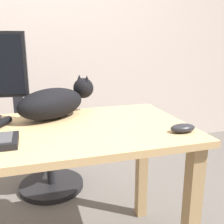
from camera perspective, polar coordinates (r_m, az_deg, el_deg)
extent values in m
cube|color=beige|center=(2.65, -19.14, 18.54)|extent=(6.00, 0.04, 2.60)
cube|color=tan|center=(1.18, -18.88, -4.81)|extent=(1.47, 0.66, 0.03)
cube|color=tan|center=(1.28, 16.70, -21.32)|extent=(0.06, 0.06, 0.70)
cube|color=tan|center=(1.69, 6.46, -11.42)|extent=(0.06, 0.06, 0.70)
cylinder|color=black|center=(2.17, -12.91, -15.13)|extent=(0.48, 0.48, 0.04)
cylinder|color=black|center=(2.08, -13.24, -10.06)|extent=(0.06, 0.06, 0.46)
cylinder|color=black|center=(1.98, -13.69, -3.18)|extent=(0.44, 0.44, 0.06)
cube|color=black|center=(1.92, -19.65, 2.88)|extent=(0.08, 0.35, 0.40)
ellipsoid|color=black|center=(1.32, -12.96, 1.77)|extent=(0.40, 0.34, 0.15)
sphere|color=black|center=(1.44, -6.22, 5.17)|extent=(0.11, 0.11, 0.11)
cone|color=black|center=(1.46, -7.08, 7.20)|extent=(0.04, 0.04, 0.04)
cone|color=black|center=(1.42, -5.44, 7.01)|extent=(0.04, 0.04, 0.04)
ellipsoid|color=#232328|center=(1.14, 15.06, -3.36)|extent=(0.11, 0.06, 0.04)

